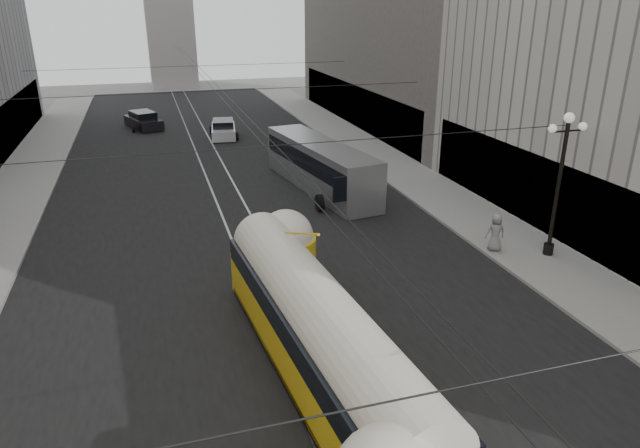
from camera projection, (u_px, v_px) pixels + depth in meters
road at (223, 188)px, 35.26m from camera, size 20.00×85.00×0.02m
sidewalk_left at (20, 187)px, 35.11m from camera, size 4.00×72.00×0.15m
sidewalk_right at (381, 158)px, 41.59m from camera, size 4.00×72.00×0.15m
rail_left at (211, 189)px, 35.05m from camera, size 0.12×85.00×0.04m
rail_right at (235, 187)px, 35.46m from camera, size 0.12×85.00×0.04m
lamppost_right_mid at (560, 177)px, 24.37m from camera, size 1.86×0.44×6.37m
catenary at (221, 94)px, 32.24m from camera, size 25.00×72.00×0.23m
streetcar at (319, 333)px, 16.88m from camera, size 3.40×14.99×3.27m
city_bus at (320, 164)px, 34.49m from camera, size 4.07×11.65×2.89m
sedan_white_far at (223, 129)px, 48.21m from camera, size 2.50×4.86×1.47m
sedan_dark_far at (143, 121)px, 51.57m from camera, size 3.46×5.25×1.54m
pedestrian_sidewalk_right at (496, 232)px, 25.76m from camera, size 0.95×0.70×1.76m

